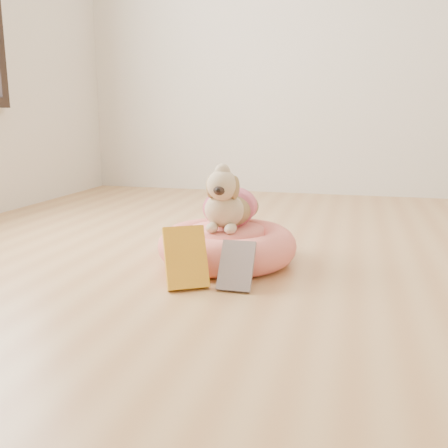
% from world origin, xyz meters
% --- Properties ---
extents(floor, '(4.50, 4.50, 0.00)m').
position_xyz_m(floor, '(0.00, 0.00, 0.00)').
color(floor, tan).
rests_on(floor, ground).
extents(wall_back, '(4.50, 0.00, 4.50)m').
position_xyz_m(wall_back, '(0.00, 2.25, 1.35)').
color(wall_back, beige).
rests_on(wall_back, floor).
extents(pet_bed, '(0.57, 0.57, 0.15)m').
position_xyz_m(pet_bed, '(-0.37, 0.28, 0.07)').
color(pet_bed, '#E6735A').
rests_on(pet_bed, floor).
extents(dog, '(0.27, 0.38, 0.27)m').
position_xyz_m(dog, '(-0.37, 0.30, 0.28)').
color(dog, brown).
rests_on(dog, pet_bed).
extents(book_yellow, '(0.19, 0.18, 0.21)m').
position_xyz_m(book_yellow, '(-0.44, -0.05, 0.11)').
color(book_yellow, yellow).
rests_on(book_yellow, floor).
extents(book_white, '(0.12, 0.12, 0.16)m').
position_xyz_m(book_white, '(-0.26, -0.02, 0.08)').
color(book_white, silver).
rests_on(book_white, floor).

